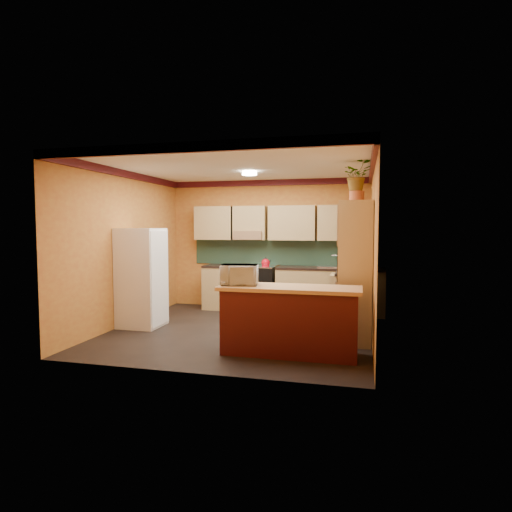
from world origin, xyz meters
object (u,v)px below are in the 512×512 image
(pantry, at_px, (356,272))
(breakfast_bar, at_px, (289,322))
(stove, at_px, (261,288))
(base_cabinets_back, at_px, (291,290))
(fridge, at_px, (141,278))
(microwave, at_px, (239,275))

(pantry, distance_m, breakfast_bar, 1.41)
(pantry, bearing_deg, stove, 134.48)
(base_cabinets_back, relative_size, stove, 4.01)
(fridge, bearing_deg, base_cabinets_back, 39.22)
(fridge, xyz_separation_m, pantry, (3.60, -0.07, 0.20))
(base_cabinets_back, bearing_deg, pantry, -56.51)
(pantry, bearing_deg, microwave, -148.67)
(fridge, bearing_deg, pantry, -1.06)
(pantry, relative_size, microwave, 4.20)
(stove, bearing_deg, breakfast_bar, -69.69)
(fridge, distance_m, pantry, 3.61)
(pantry, xyz_separation_m, breakfast_bar, (-0.85, -0.94, -0.61))
(fridge, xyz_separation_m, breakfast_bar, (2.75, -1.01, -0.41))
(stove, bearing_deg, microwave, -82.74)
(stove, xyz_separation_m, microwave, (0.37, -2.89, 0.61))
(breakfast_bar, bearing_deg, microwave, 180.00)
(fridge, bearing_deg, stove, 48.21)
(pantry, height_order, breakfast_bar, pantry)
(stove, relative_size, fridge, 0.54)
(breakfast_bar, xyz_separation_m, microwave, (-0.70, 0.00, 0.63))
(stove, distance_m, pantry, 2.80)
(stove, relative_size, microwave, 1.82)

